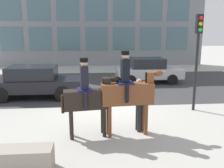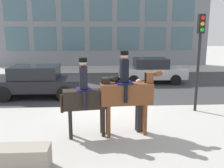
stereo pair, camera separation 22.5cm
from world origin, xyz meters
name	(u,v)px [view 1 (the left image)]	position (x,y,z in m)	size (l,w,h in m)	color
ground_plane	(105,110)	(0.00, 0.00, 0.00)	(80.00, 80.00, 0.00)	#B2AFA8
road_surface	(100,85)	(0.00, 4.75, 0.00)	(19.45, 8.50, 0.01)	#38383A
mounted_horse_lead	(88,97)	(-0.61, -2.47, 1.25)	(1.80, 0.65, 2.41)	black
mounted_horse_companion	(128,92)	(0.60, -2.42, 1.37)	(2.00, 0.65, 2.60)	brown
pedestrian_bystander	(139,101)	(0.96, -2.21, 1.01)	(0.82, 0.54, 1.71)	#232328
street_car_near_lane	(35,81)	(-3.22, 2.26, 0.80)	(4.41, 1.93, 1.52)	black
street_car_far_lane	(148,70)	(2.99, 5.24, 0.78)	(3.99, 1.78, 1.52)	#B7B7BC
traffic_light	(198,47)	(3.61, -0.27, 2.55)	(0.24, 0.29, 3.78)	black
planter_ledge	(10,160)	(-2.38, -4.33, 0.29)	(1.92, 0.56, 0.58)	#9E9384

